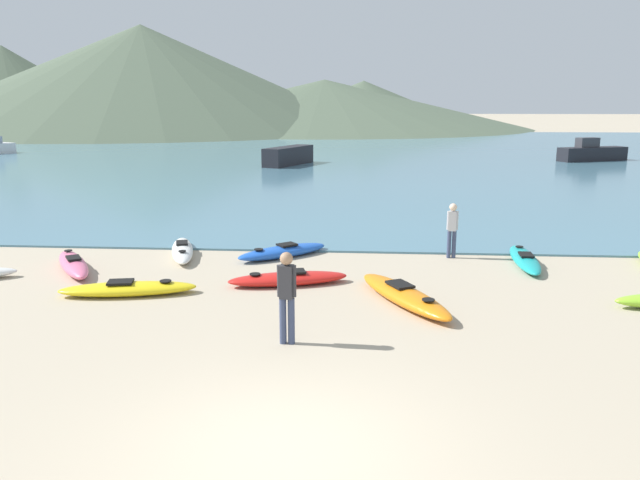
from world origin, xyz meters
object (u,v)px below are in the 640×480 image
Objects in this scene: kayak_on_sand_4 at (73,264)px; person_near_waterline at (452,227)px; kayak_on_sand_6 at (525,259)px; moored_boat_3 at (288,156)px; kayak_on_sand_3 at (404,295)px; moored_boat_2 at (592,153)px; person_near_foreground at (287,292)px; kayak_on_sand_0 at (182,250)px; kayak_on_sand_7 at (128,289)px; kayak_on_sand_2 at (288,279)px; kayak_on_sand_5 at (283,251)px.

kayak_on_sand_4 is 10.04m from person_near_waterline.
moored_boat_3 is at bearing 110.57° from kayak_on_sand_6.
kayak_on_sand_3 reaches higher than kayak_on_sand_6.
moored_boat_2 reaches higher than person_near_waterline.
kayak_on_sand_3 is 2.22× the size of person_near_waterline.
person_near_waterline is (3.75, 6.51, -0.09)m from person_near_foreground.
kayak_on_sand_3 reaches higher than kayak_on_sand_0.
moored_boat_2 is (11.73, 29.32, 0.49)m from kayak_on_sand_6.
moored_boat_2 is (21.24, 32.69, 0.49)m from kayak_on_sand_7.
moored_boat_3 reaches higher than kayak_on_sand_7.
moored_boat_3 is at bearing 107.13° from person_near_waterline.
kayak_on_sand_2 is 0.56× the size of moored_boat_2.
person_near_foreground is 39.28m from moored_boat_2.
kayak_on_sand_0 is 7.03m from kayak_on_sand_3.
kayak_on_sand_3 is 8.50m from kayak_on_sand_4.
person_near_foreground is (-5.60, -5.93, 0.82)m from kayak_on_sand_6.
moored_boat_2 is at bearing 57.84° from kayak_on_sand_5.
moored_boat_3 is (-3.77, 30.89, -0.30)m from person_near_foreground.
kayak_on_sand_7 is (2.14, -1.87, -0.03)m from kayak_on_sand_4.
kayak_on_sand_7 is at bearing -163.16° from kayak_on_sand_2.
kayak_on_sand_3 is at bearing -23.88° from kayak_on_sand_2.
kayak_on_sand_6 is at bearing 46.64° from person_near_foreground.
person_near_waterline reaches higher than kayak_on_sand_7.
kayak_on_sand_3 is (5.95, -3.75, 0.01)m from kayak_on_sand_0.
kayak_on_sand_6 is at bearing -1.68° from kayak_on_sand_0.
kayak_on_sand_5 is 4.71m from person_near_waterline.
kayak_on_sand_0 is 3.64m from kayak_on_sand_7.
person_near_waterline is (4.65, 0.25, 0.71)m from kayak_on_sand_5.
kayak_on_sand_7 is (-3.01, -3.69, -0.01)m from kayak_on_sand_5.
kayak_on_sand_6 is 1.82× the size of person_near_foreground.
person_near_waterline is at bearing -72.87° from moored_boat_3.
kayak_on_sand_5 is 0.53× the size of moored_boat_3.
kayak_on_sand_6 is 31.59m from moored_boat_2.
kayak_on_sand_7 is at bearing 146.71° from person_near_foreground.
kayak_on_sand_6 is 0.59× the size of moored_boat_2.
moored_boat_3 is at bearing 89.71° from kayak_on_sand_7.
kayak_on_sand_2 is 2.68m from kayak_on_sand_5.
kayak_on_sand_3 is 4.86m from kayak_on_sand_6.
kayak_on_sand_3 is at bearing -50.66° from kayak_on_sand_5.
person_near_foreground is at bearing -133.36° from kayak_on_sand_6.
kayak_on_sand_7 reaches higher than kayak_on_sand_6.
kayak_on_sand_3 is 4.92m from kayak_on_sand_5.
kayak_on_sand_3 is at bearing -114.75° from moored_boat_2.
moored_boat_2 is (17.33, 35.25, -0.33)m from person_near_foreground.
kayak_on_sand_0 is at bearing 87.24° from kayak_on_sand_7.
kayak_on_sand_2 is 0.59× the size of moored_boat_3.
person_near_foreground is at bearing -119.94° from person_near_waterline.
kayak_on_sand_7 is 1.85× the size of person_near_foreground.
person_near_waterline is at bearing 162.73° from kayak_on_sand_6.
kayak_on_sand_4 is at bearing -172.69° from kayak_on_sand_6.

